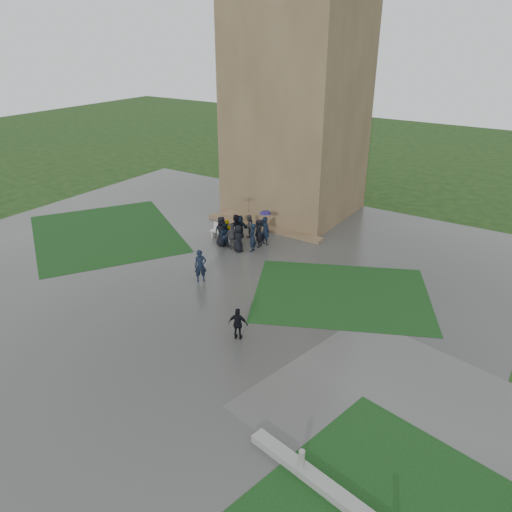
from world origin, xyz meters
The scene contains 10 objects.
ground centered at (0.00, 0.00, 0.00)m, with size 120.00×120.00×0.00m, color black.
plaza centered at (0.00, 2.00, 0.01)m, with size 34.00×34.00×0.02m, color #383835.
lawn_inset_left centered at (-8.50, 4.00, 0.03)m, with size 11.00×9.00×0.01m, color black.
lawn_inset_right centered at (8.50, 5.00, 0.03)m, with size 9.00×7.00×0.01m, color black.
tower centered at (0.00, 15.00, 9.00)m, with size 8.00×8.00×18.00m, color brown.
tower_plinth centered at (0.00, 10.60, 0.13)m, with size 9.00×0.80×0.22m, color brown.
bench centered at (-1.24, 7.62, 0.52)m, with size 1.68×0.54×0.97m.
visitor_cluster centered at (0.08, 7.67, 1.13)m, with size 3.53×3.32×2.72m.
pedestrian_mid centered at (1.39, 2.12, 0.94)m, with size 0.67×0.44×1.84m, color black.
pedestrian_near centered at (6.33, -1.32, 0.78)m, with size 0.89×0.51×1.52m, color black.
Camera 1 is at (17.37, -16.64, 12.76)m, focal length 35.00 mm.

